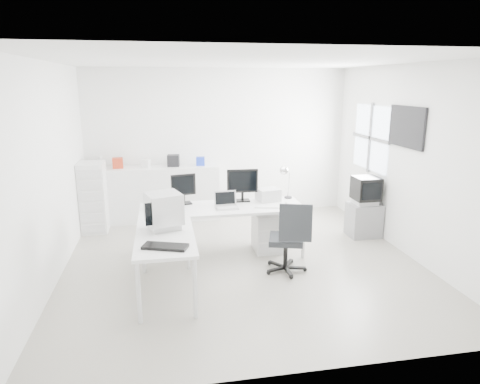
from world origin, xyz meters
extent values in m
cube|color=beige|center=(0.00, 0.00, 0.00)|extent=(5.00, 5.00, 0.01)
cube|color=white|center=(0.00, 0.00, 2.80)|extent=(5.00, 5.00, 0.01)
cube|color=silver|center=(0.00, 2.50, 1.40)|extent=(5.00, 0.02, 2.80)
cube|color=silver|center=(-2.50, 0.00, 1.40)|extent=(0.02, 5.00, 2.80)
cube|color=silver|center=(2.50, 0.00, 1.40)|extent=(0.02, 5.00, 2.80)
cube|color=silver|center=(0.46, 0.40, 0.30)|extent=(0.40, 0.50, 0.60)
cube|color=black|center=(-1.09, 0.45, 0.82)|extent=(0.43, 0.35, 0.15)
cube|color=silver|center=(0.41, 0.20, 0.76)|extent=(0.41, 0.20, 0.02)
sphere|color=silver|center=(0.71, 0.25, 0.78)|extent=(0.05, 0.05, 0.05)
cube|color=silver|center=(0.51, 0.57, 0.84)|extent=(0.38, 0.34, 0.19)
cube|color=black|center=(-1.09, -1.15, 0.77)|extent=(0.53, 0.35, 0.03)
cube|color=slate|center=(2.22, 0.72, 0.28)|extent=(0.51, 0.42, 0.56)
cube|color=silver|center=(-1.08, 2.24, 0.51)|extent=(2.05, 0.51, 1.02)
cube|color=#AE3018|center=(-1.88, 2.24, 1.12)|extent=(0.20, 0.18, 0.19)
cube|color=silver|center=(-1.38, 2.24, 1.09)|extent=(0.18, 0.17, 0.14)
cube|color=black|center=(-0.88, 2.24, 1.13)|extent=(0.24, 0.22, 0.21)
cube|color=#1A34BB|center=(-0.38, 2.24, 1.10)|extent=(0.17, 0.15, 0.16)
cylinder|color=silver|center=(-2.18, 2.28, 1.13)|extent=(0.07, 0.07, 0.22)
cube|color=silver|center=(-2.28, 1.80, 0.61)|extent=(0.43, 0.51, 1.22)
camera|label=1|loc=(-1.07, -5.66, 2.52)|focal=32.00mm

